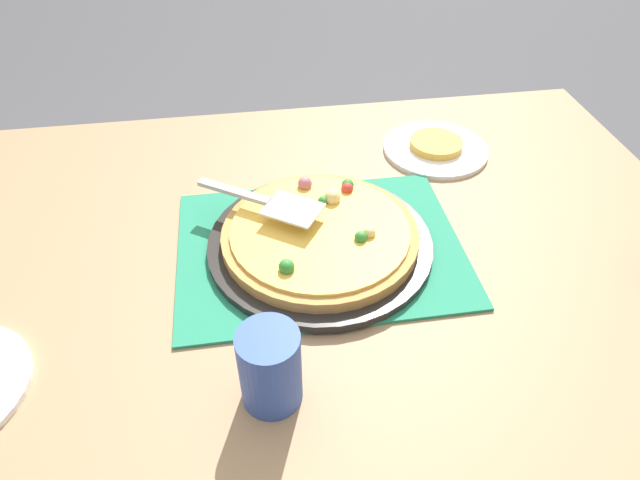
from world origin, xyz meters
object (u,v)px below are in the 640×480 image
(cup_corner, at_px, (270,368))
(plate_far_right, at_px, (435,149))
(pizza_pan, at_px, (320,243))
(served_slice_right, at_px, (436,144))
(pizza, at_px, (320,233))
(pizza_server, at_px, (268,202))

(cup_corner, bearing_deg, plate_far_right, 53.96)
(pizza_pan, height_order, served_slice_right, served_slice_right)
(pizza, distance_m, pizza_server, 0.10)
(pizza_pan, relative_size, pizza, 1.15)
(cup_corner, xyz_separation_m, pizza_server, (0.02, 0.33, 0.01))
(pizza_pan, relative_size, pizza_server, 1.77)
(pizza_pan, height_order, cup_corner, cup_corner)
(pizza, xyz_separation_m, served_slice_right, (0.29, 0.27, -0.02))
(pizza_pan, height_order, pizza_server, pizza_server)
(pizza, bearing_deg, plate_far_right, 42.73)
(served_slice_right, xyz_separation_m, pizza_server, (-0.37, -0.21, 0.05))
(pizza, height_order, pizza_server, pizza_server)
(plate_far_right, xyz_separation_m, pizza_server, (-0.37, -0.21, 0.06))
(plate_far_right, distance_m, served_slice_right, 0.01)
(pizza_pan, relative_size, served_slice_right, 3.45)
(pizza_pan, xyz_separation_m, pizza, (0.00, 0.00, 0.02))
(served_slice_right, relative_size, pizza_server, 0.51)
(plate_far_right, bearing_deg, pizza_server, -150.01)
(served_slice_right, bearing_deg, plate_far_right, 0.00)
(pizza_server, bearing_deg, cup_corner, -94.22)
(pizza_pan, bearing_deg, cup_corner, -111.01)
(pizza, relative_size, served_slice_right, 3.00)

